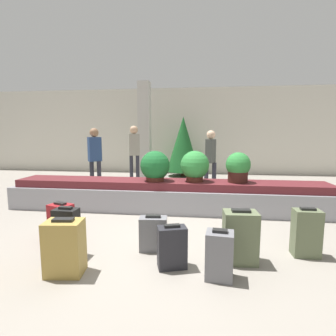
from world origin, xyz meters
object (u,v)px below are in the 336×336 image
suitcase_1 (65,247)px  traveler_2 (211,156)px  traveler_1 (95,154)px  suitcase_3 (172,247)px  potted_plant_2 (155,167)px  pillar (145,131)px  decorated_tree (183,144)px  suitcase_6 (153,234)px  suitcase_0 (61,222)px  potted_plant_1 (195,166)px  suitcase_8 (67,232)px  potted_plant_0 (238,167)px  suitcase_2 (240,237)px  suitcase_5 (306,233)px  traveler_0 (134,149)px  suitcase_4 (219,255)px

suitcase_1 → traveler_2: 4.64m
traveler_1 → traveler_2: traveler_1 is taller
suitcase_3 → potted_plant_2: (-0.58, 2.19, 0.63)m
pillar → decorated_tree: bearing=22.9°
suitcase_6 → suitcase_0: bearing=167.2°
suitcase_0 → potted_plant_1: size_ratio=0.92×
potted_plant_2 → suitcase_8: bearing=-110.0°
traveler_1 → potted_plant_2: bearing=98.8°
potted_plant_0 → potted_plant_1: (-0.82, -0.01, 0.01)m
suitcase_6 → potted_plant_0: 2.34m
suitcase_0 → potted_plant_1: bearing=60.8°
suitcase_8 → traveler_2: size_ratio=0.39×
suitcase_2 → potted_plant_0: bearing=80.3°
suitcase_1 → traveler_2: bearing=61.8°
pillar → traveler_2: 2.95m
suitcase_1 → decorated_tree: decorated_tree is taller
traveler_1 → decorated_tree: 3.46m
suitcase_0 → decorated_tree: 6.07m
suitcase_2 → suitcase_3: 0.81m
pillar → potted_plant_0: pillar is taller
suitcase_5 → potted_plant_1: (-1.42, 1.74, 0.59)m
suitcase_6 → potted_plant_1: size_ratio=0.79×
decorated_tree → suitcase_0: bearing=-102.8°
potted_plant_2 → traveler_1: (-1.86, 1.53, 0.11)m
traveler_0 → potted_plant_2: bearing=91.6°
suitcase_8 → suitcase_2: bearing=4.9°
potted_plant_0 → suitcase_0: bearing=-148.2°
pillar → potted_plant_0: 4.56m
suitcase_8 → potted_plant_0: 3.20m
suitcase_2 → decorated_tree: size_ratio=0.31×
pillar → suitcase_8: (0.27, -5.79, -1.30)m
suitcase_2 → decorated_tree: decorated_tree is taller
potted_plant_2 → traveler_2: size_ratio=0.37×
potted_plant_2 → traveler_0: size_ratio=0.34×
suitcase_8 → potted_plant_0: potted_plant_0 is taller
potted_plant_0 → traveler_1: size_ratio=0.35×
suitcase_5 → pillar: bearing=120.1°
potted_plant_2 → traveler_1: traveler_1 is taller
suitcase_4 → suitcase_8: (-1.84, 0.30, 0.05)m
potted_plant_0 → pillar: bearing=125.3°
suitcase_6 → decorated_tree: (-0.05, 6.04, 0.91)m
pillar → suitcase_3: bearing=-74.9°
pillar → suitcase_2: size_ratio=4.99×
potted_plant_0 → traveler_1: bearing=157.0°
suitcase_8 → potted_plant_1: size_ratio=1.05×
suitcase_1 → suitcase_3: suitcase_1 is taller
suitcase_5 → potted_plant_2: size_ratio=1.04×
suitcase_6 → potted_plant_1: 2.00m
suitcase_3 → suitcase_4: 0.54m
suitcase_5 → traveler_0: traveler_0 is taller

